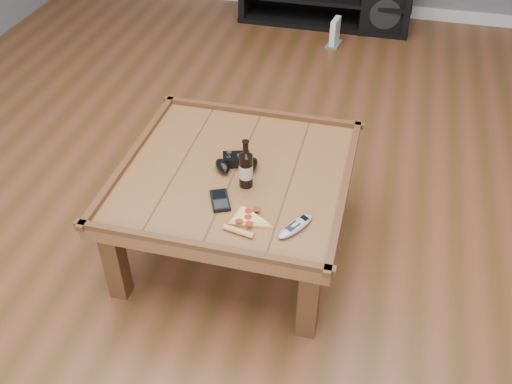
% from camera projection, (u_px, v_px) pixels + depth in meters
% --- Properties ---
extents(ground, '(6.00, 6.00, 0.00)m').
position_uv_depth(ground, '(237.00, 244.00, 2.80)').
color(ground, '#4E3116').
rests_on(ground, ground).
extents(baseboard, '(5.00, 0.02, 0.10)m').
position_uv_depth(baseboard, '(329.00, 4.00, 4.99)').
color(baseboard, silver).
rests_on(baseboard, ground).
extents(coffee_table, '(1.03, 1.03, 0.48)m').
position_uv_depth(coffee_table, '(235.00, 182.00, 2.55)').
color(coffee_table, brown).
rests_on(coffee_table, ground).
extents(beer_bottle, '(0.06, 0.06, 0.23)m').
position_uv_depth(beer_bottle, '(246.00, 168.00, 2.38)').
color(beer_bottle, black).
rests_on(beer_bottle, coffee_table).
extents(game_controller, '(0.20, 0.17, 0.06)m').
position_uv_depth(game_controller, '(237.00, 163.00, 2.52)').
color(game_controller, black).
rests_on(game_controller, coffee_table).
extents(pizza_slice, '(0.18, 0.25, 0.02)m').
position_uv_depth(pizza_slice, '(247.00, 220.00, 2.26)').
color(pizza_slice, tan).
rests_on(pizza_slice, coffee_table).
extents(smartphone, '(0.12, 0.15, 0.02)m').
position_uv_depth(smartphone, '(220.00, 200.00, 2.35)').
color(smartphone, black).
rests_on(smartphone, coffee_table).
extents(remote_control, '(0.15, 0.19, 0.03)m').
position_uv_depth(remote_control, '(295.00, 226.00, 2.22)').
color(remote_control, gray).
rests_on(remote_control, coffee_table).
extents(subwoofer, '(0.43, 0.43, 0.39)m').
position_uv_depth(subwoofer, '(384.00, 5.00, 4.61)').
color(subwoofer, black).
rests_on(subwoofer, ground).
extents(game_console, '(0.12, 0.18, 0.21)m').
position_uv_depth(game_console, '(335.00, 33.00, 4.43)').
color(game_console, slate).
rests_on(game_console, ground).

